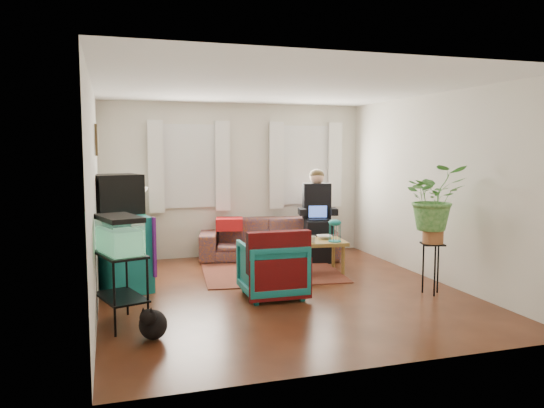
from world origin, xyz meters
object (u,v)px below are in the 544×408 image
object	(u,v)px
dresser	(119,251)
plant_stand	(432,269)
sofa	(269,232)
armchair	(272,266)
coffee_table	(306,256)
side_table	(139,244)
aquarium_stand	(121,289)

from	to	relation	value
dresser	plant_stand	world-z (taller)	dresser
sofa	armchair	world-z (taller)	sofa
sofa	coffee_table	distance (m)	1.17
side_table	dresser	world-z (taller)	dresser
armchair	plant_stand	size ratio (longest dim) A/B	1.18
side_table	plant_stand	distance (m)	4.52
sofa	dresser	xyz separation A→B (m)	(-2.44, -1.21, 0.04)
sofa	coffee_table	xyz separation A→B (m)	(0.24, -1.13, -0.21)
armchair	coffee_table	distance (m)	1.40
dresser	armchair	size ratio (longest dim) A/B	1.41
sofa	armchair	distance (m)	2.31
aquarium_stand	coffee_table	size ratio (longest dim) A/B	0.66
plant_stand	side_table	bearing A→B (deg)	139.67
dresser	coffee_table	xyz separation A→B (m)	(2.68, 0.08, -0.25)
coffee_table	aquarium_stand	bearing A→B (deg)	-141.32
plant_stand	coffee_table	bearing A→B (deg)	124.85
dresser	armchair	bearing A→B (deg)	-47.52
dresser	coffee_table	distance (m)	2.69
aquarium_stand	plant_stand	distance (m)	3.79
dresser	aquarium_stand	size ratio (longest dim) A/B	1.42
side_table	armchair	xyz separation A→B (m)	(1.47, -2.43, 0.06)
armchair	plant_stand	xyz separation A→B (m)	(1.97, -0.49, -0.06)
side_table	aquarium_stand	distance (m)	3.03
dresser	armchair	distance (m)	2.08
side_table	armchair	bearing A→B (deg)	-58.75
aquarium_stand	coffee_table	world-z (taller)	aquarium_stand
armchair	side_table	bearing A→B (deg)	-57.99
armchair	coffee_table	xyz separation A→B (m)	(0.86, 1.09, -0.15)
aquarium_stand	coffee_table	distance (m)	3.17
side_table	coffee_table	world-z (taller)	side_table
sofa	side_table	world-z (taller)	sofa
side_table	plant_stand	world-z (taller)	plant_stand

